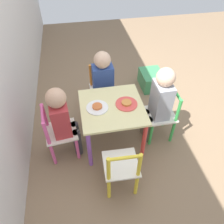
% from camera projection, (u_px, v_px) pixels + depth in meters
% --- Properties ---
extents(ground_plane, '(6.00, 6.00, 0.00)m').
position_uv_depth(ground_plane, '(112.00, 140.00, 2.15)').
color(ground_plane, '#7F664C').
extents(kids_table, '(0.53, 0.53, 0.46)m').
position_uv_depth(kids_table, '(112.00, 113.00, 1.88)').
color(kids_table, beige).
rests_on(kids_table, ground_plane).
extents(chair_green, '(0.26, 0.26, 0.53)m').
position_uv_depth(chair_green, '(162.00, 115.00, 2.03)').
color(chair_green, silver).
rests_on(chair_green, ground_plane).
extents(chair_pink, '(0.28, 0.28, 0.53)m').
position_uv_depth(chair_pink, '(59.00, 134.00, 1.87)').
color(chair_pink, silver).
rests_on(chair_pink, ground_plane).
extents(chair_orange, '(0.27, 0.27, 0.53)m').
position_uv_depth(chair_orange, '(103.00, 90.00, 2.30)').
color(chair_orange, silver).
rests_on(chair_orange, ground_plane).
extents(chair_yellow, '(0.27, 0.27, 0.53)m').
position_uv_depth(chair_yellow, '(121.00, 168.00, 1.63)').
color(chair_yellow, silver).
rests_on(chair_yellow, ground_plane).
extents(child_front, '(0.20, 0.21, 0.77)m').
position_uv_depth(child_front, '(159.00, 100.00, 1.89)').
color(child_front, '#7A6B5B').
rests_on(child_front, ground_plane).
extents(child_back, '(0.21, 0.22, 0.73)m').
position_uv_depth(child_back, '(63.00, 118.00, 1.76)').
color(child_back, '#38383D').
rests_on(child_back, ground_plane).
extents(child_right, '(0.22, 0.20, 0.72)m').
position_uv_depth(child_right, '(103.00, 80.00, 2.14)').
color(child_right, '#38383D').
rests_on(child_right, ground_plane).
extents(plate_front, '(0.19, 0.19, 0.03)m').
position_uv_depth(plate_front, '(126.00, 104.00, 1.84)').
color(plate_front, '#E54C47').
rests_on(plate_front, kids_table).
extents(plate_back, '(0.18, 0.18, 0.03)m').
position_uv_depth(plate_back, '(97.00, 107.00, 1.81)').
color(plate_back, white).
rests_on(plate_back, kids_table).
extents(storage_bin, '(0.33, 0.26, 0.20)m').
position_uv_depth(storage_bin, '(151.00, 80.00, 2.71)').
color(storage_bin, '#3D8E56').
rests_on(storage_bin, ground_plane).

